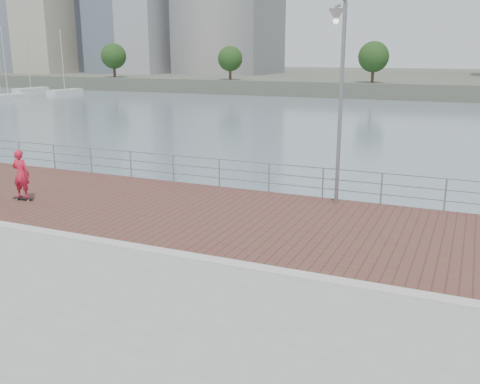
% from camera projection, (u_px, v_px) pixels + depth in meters
% --- Properties ---
extents(water, '(400.00, 400.00, 0.00)m').
position_uv_depth(water, '(209.00, 332.00, 13.88)').
color(water, slate).
rests_on(water, ground).
extents(brick_lane, '(40.00, 6.80, 0.02)m').
position_uv_depth(brick_lane, '(261.00, 220.00, 16.57)').
color(brick_lane, brown).
rests_on(brick_lane, seawall).
extents(curb, '(40.00, 0.40, 0.06)m').
position_uv_depth(curb, '(208.00, 259.00, 13.37)').
color(curb, '#B7B5AD').
rests_on(curb, seawall).
extents(far_shore, '(320.00, 95.00, 2.50)m').
position_uv_depth(far_shore, '(453.00, 80.00, 122.05)').
color(far_shore, '#4C5142').
rests_on(far_shore, ground).
extents(guardrail, '(39.06, 0.06, 1.13)m').
position_uv_depth(guardrail, '(295.00, 177.00, 19.41)').
color(guardrail, '#8C9EA8').
rests_on(guardrail, brick_lane).
extents(street_lamp, '(0.49, 1.41, 6.67)m').
position_uv_depth(street_lamp, '(339.00, 63.00, 16.87)').
color(street_lamp, gray).
rests_on(street_lamp, brick_lane).
extents(skateboard, '(0.77, 0.31, 0.09)m').
position_uv_depth(skateboard, '(23.00, 198.00, 18.82)').
color(skateboard, black).
rests_on(skateboard, brick_lane).
extents(skateboarder, '(0.68, 0.51, 1.71)m').
position_uv_depth(skateboarder, '(21.00, 174.00, 18.60)').
color(skateboarder, red).
rests_on(skateboarder, skateboard).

